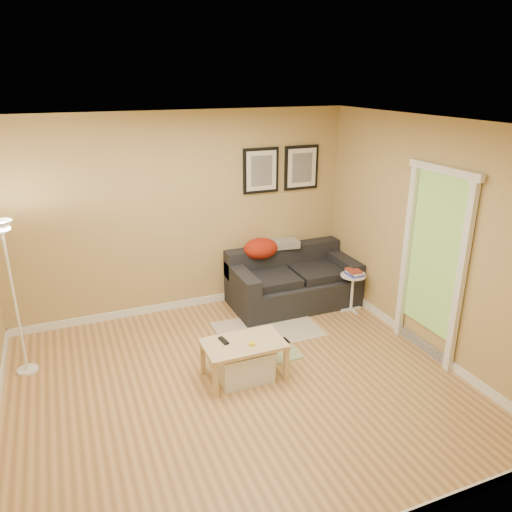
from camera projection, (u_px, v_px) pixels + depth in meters
name	position (u px, v px, depth m)	size (l,w,h in m)	color
floor	(238.00, 386.00, 5.06)	(4.50, 4.50, 0.00)	tan
ceiling	(234.00, 124.00, 4.16)	(4.50, 4.50, 0.00)	white
wall_back	(183.00, 215.00, 6.35)	(4.50, 4.50, 0.00)	tan
wall_front	(354.00, 385.00, 2.87)	(4.50, 4.50, 0.00)	tan
wall_right	(429.00, 239.00, 5.41)	(4.00, 4.00, 0.00)	tan
baseboard_back	(188.00, 303.00, 6.77)	(4.50, 0.02, 0.10)	white
baseboard_right	(415.00, 340.00, 5.84)	(0.02, 4.00, 0.10)	white
sofa	(293.00, 278.00, 6.75)	(1.70, 0.90, 0.75)	black
red_throw	(261.00, 249.00, 6.71)	(0.48, 0.36, 0.28)	#AD2F10
plaid_throw	(283.00, 243.00, 6.89)	(0.42, 0.26, 0.10)	tan
framed_print_left	(261.00, 171.00, 6.54)	(0.50, 0.04, 0.60)	black
framed_print_right	(301.00, 168.00, 6.75)	(0.50, 0.04, 0.60)	black
area_rug	(268.00, 329.00, 6.16)	(1.25, 0.85, 0.01)	beige
green_runner	(267.00, 353.00, 5.64)	(0.70, 0.50, 0.01)	#668C4C
coffee_table	(244.00, 360.00, 5.13)	(0.83, 0.51, 0.41)	#D7B983
remote_control	(224.00, 341.00, 5.08)	(0.05, 0.16, 0.02)	black
tape_roll	(252.00, 344.00, 5.01)	(0.07, 0.07, 0.03)	yellow
storage_bin	(244.00, 363.00, 5.13)	(0.57, 0.41, 0.35)	white
side_table	(352.00, 293.00, 6.60)	(0.34, 0.34, 0.51)	white
book_stack	(354.00, 272.00, 6.50)	(0.18, 0.24, 0.07)	#3D38AA
floor_lamp	(15.00, 304.00, 5.03)	(0.22, 0.22, 1.69)	white
doorway	(431.00, 268.00, 5.36)	(0.12, 1.01, 2.13)	white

